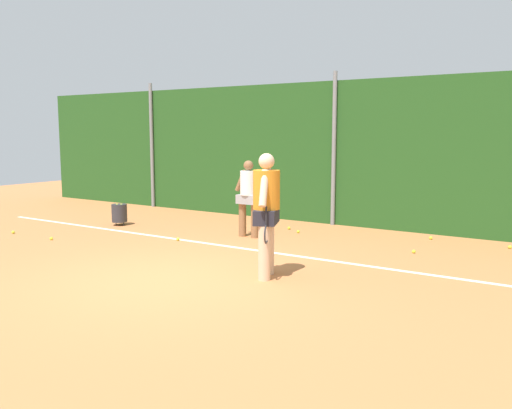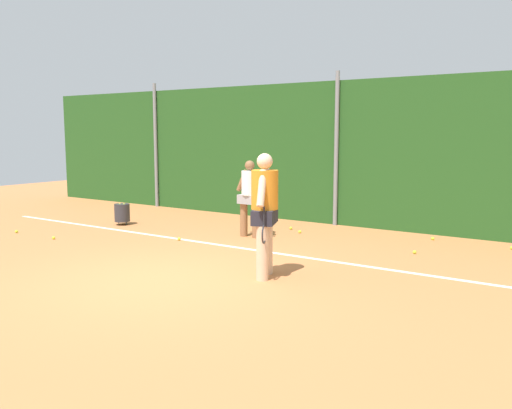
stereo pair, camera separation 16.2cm
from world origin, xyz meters
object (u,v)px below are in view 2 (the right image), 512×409
tennis_ball_2 (17,231)px  tennis_ball_3 (179,239)px  tennis_ball_5 (512,248)px  tennis_ball_0 (291,228)px  tennis_ball_1 (433,239)px  tennis_ball_6 (415,252)px  ball_hopper (122,213)px  tennis_ball_7 (300,232)px  player_foreground_near (265,208)px  tennis_ball_4 (54,238)px  player_midcourt (250,195)px

tennis_ball_2 → tennis_ball_3: same height
tennis_ball_5 → tennis_ball_0: bearing=-173.6°
tennis_ball_3 → tennis_ball_1: bearing=34.5°
tennis_ball_5 → tennis_ball_6: 1.97m
ball_hopper → tennis_ball_0: 4.04m
tennis_ball_0 → tennis_ball_2: same height
ball_hopper → tennis_ball_7: size_ratio=7.78×
player_foreground_near → ball_hopper: (-5.38, 2.03, -0.76)m
player_foreground_near → tennis_ball_6: bearing=131.3°
player_foreground_near → tennis_ball_3: (-2.98, 1.37, -1.02)m
tennis_ball_2 → tennis_ball_7: bearing=33.8°
tennis_ball_3 → tennis_ball_4: bearing=-148.4°
tennis_ball_6 → tennis_ball_7: bearing=167.6°
tennis_ball_1 → tennis_ball_3: size_ratio=1.00×
ball_hopper → tennis_ball_4: (0.18, -2.03, -0.26)m
tennis_ball_5 → tennis_ball_6: bearing=-135.5°
tennis_ball_0 → tennis_ball_1: (3.02, 0.59, 0.00)m
player_foreground_near → player_midcourt: player_foreground_near is taller
tennis_ball_4 → tennis_ball_7: same height
player_midcourt → tennis_ball_0: (0.27, 1.23, -0.87)m
player_midcourt → tennis_ball_2: 5.21m
player_foreground_near → tennis_ball_5: player_foreground_near is taller
tennis_ball_2 → tennis_ball_7: same height
ball_hopper → tennis_ball_6: size_ratio=7.78×
player_foreground_near → tennis_ball_2: size_ratio=28.51×
tennis_ball_2 → ball_hopper: bearing=61.4°
tennis_ball_2 → tennis_ball_3: 3.77m
tennis_ball_2 → tennis_ball_4: same height
tennis_ball_2 → tennis_ball_7: size_ratio=1.00×
tennis_ball_1 → tennis_ball_7: same height
ball_hopper → tennis_ball_0: bearing=24.8°
tennis_ball_4 → tennis_ball_3: bearing=31.6°
player_midcourt → tennis_ball_1: (3.29, 1.82, -0.87)m
ball_hopper → tennis_ball_1: (6.68, 2.28, -0.26)m
tennis_ball_2 → tennis_ball_6: 8.38m
player_midcourt → tennis_ball_4: player_midcourt is taller
tennis_ball_4 → tennis_ball_5: size_ratio=1.00×
ball_hopper → tennis_ball_2: 2.33m
player_foreground_near → tennis_ball_4: bearing=-112.6°
player_foreground_near → tennis_ball_0: player_foreground_near is taller
tennis_ball_0 → tennis_ball_3: 2.67m
tennis_ball_3 → tennis_ball_7: size_ratio=1.00×
player_midcourt → tennis_ball_0: size_ratio=24.39×
ball_hopper → tennis_ball_3: bearing=-15.4°
tennis_ball_2 → tennis_ball_3: bearing=21.4°
ball_hopper → tennis_ball_7: bearing=19.3°
ball_hopper → tennis_ball_6: 6.83m
player_midcourt → player_foreground_near: bearing=-50.1°
player_midcourt → tennis_ball_4: (-3.20, -2.48, -0.87)m
player_midcourt → tennis_ball_6: (3.39, 0.36, -0.87)m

